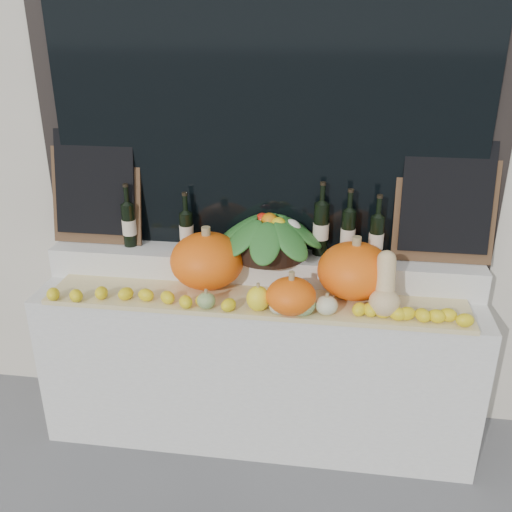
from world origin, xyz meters
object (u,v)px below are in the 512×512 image
(butternut_squash, at_px, (385,289))
(produce_bowl, at_px, (269,234))
(pumpkin_right, at_px, (355,271))
(pumpkin_left, at_px, (207,261))
(wine_bottle_tall, at_px, (321,228))

(butternut_squash, bearing_deg, produce_bowl, 152.86)
(pumpkin_right, height_order, produce_bowl, produce_bowl)
(produce_bowl, bearing_deg, pumpkin_left, -155.10)
(pumpkin_right, xyz_separation_m, butternut_squash, (0.14, -0.15, -0.02))
(produce_bowl, bearing_deg, wine_bottle_tall, 10.86)
(butternut_squash, bearing_deg, pumpkin_left, 169.87)
(butternut_squash, bearing_deg, wine_bottle_tall, 132.40)
(pumpkin_right, xyz_separation_m, wine_bottle_tall, (-0.18, 0.20, 0.14))
(pumpkin_left, distance_m, pumpkin_right, 0.75)
(butternut_squash, height_order, produce_bowl, produce_bowl)
(butternut_squash, distance_m, wine_bottle_tall, 0.50)
(pumpkin_left, relative_size, pumpkin_right, 1.03)
(produce_bowl, xyz_separation_m, wine_bottle_tall, (0.27, 0.05, 0.03))
(pumpkin_right, distance_m, wine_bottle_tall, 0.30)
(pumpkin_left, bearing_deg, wine_bottle_tall, 18.65)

